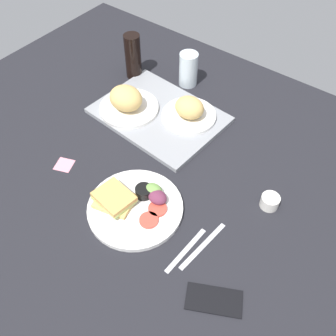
% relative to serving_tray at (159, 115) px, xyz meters
% --- Properties ---
extents(ground_plane, '(1.90, 1.50, 0.03)m').
position_rel_serving_tray_xyz_m(ground_plane, '(0.18, -0.24, -0.02)').
color(ground_plane, black).
extents(serving_tray, '(0.47, 0.36, 0.02)m').
position_rel_serving_tray_xyz_m(serving_tray, '(0.00, 0.00, 0.00)').
color(serving_tray, gray).
rests_on(serving_tray, ground_plane).
extents(bread_plate_near, '(0.22, 0.22, 0.10)m').
position_rel_serving_tray_xyz_m(bread_plate_near, '(-0.10, -0.05, 0.05)').
color(bread_plate_near, white).
rests_on(bread_plate_near, serving_tray).
extents(bread_plate_far, '(0.20, 0.20, 0.09)m').
position_rel_serving_tray_xyz_m(bread_plate_far, '(0.10, 0.05, 0.04)').
color(bread_plate_far, white).
rests_on(bread_plate_far, serving_tray).
extents(plate_with_salad, '(0.29, 0.29, 0.05)m').
position_rel_serving_tray_xyz_m(plate_with_salad, '(0.19, -0.36, 0.01)').
color(plate_with_salad, white).
rests_on(plate_with_salad, ground_plane).
extents(drinking_glass, '(0.07, 0.07, 0.14)m').
position_rel_serving_tray_xyz_m(drinking_glass, '(-0.03, 0.23, 0.06)').
color(drinking_glass, silver).
rests_on(drinking_glass, ground_plane).
extents(soda_bottle, '(0.06, 0.06, 0.18)m').
position_rel_serving_tray_xyz_m(soda_bottle, '(-0.24, 0.14, 0.08)').
color(soda_bottle, black).
rests_on(soda_bottle, ground_plane).
extents(espresso_cup, '(0.06, 0.06, 0.04)m').
position_rel_serving_tray_xyz_m(espresso_cup, '(0.51, -0.11, 0.01)').
color(espresso_cup, silver).
rests_on(espresso_cup, ground_plane).
extents(fork, '(0.02, 0.17, 0.01)m').
position_rel_serving_tray_xyz_m(fork, '(0.40, -0.39, -0.01)').
color(fork, '#B7B7BC').
rests_on(fork, ground_plane).
extents(knife, '(0.03, 0.19, 0.01)m').
position_rel_serving_tray_xyz_m(knife, '(0.43, -0.35, -0.01)').
color(knife, '#B7B7BC').
rests_on(knife, ground_plane).
extents(cell_phone, '(0.16, 0.13, 0.01)m').
position_rel_serving_tray_xyz_m(cell_phone, '(0.54, -0.46, -0.00)').
color(cell_phone, black).
rests_on(cell_phone, ground_plane).
extents(sticky_note, '(0.07, 0.07, 0.00)m').
position_rel_serving_tray_xyz_m(sticky_note, '(-0.10, -0.38, -0.01)').
color(sticky_note, pink).
rests_on(sticky_note, ground_plane).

